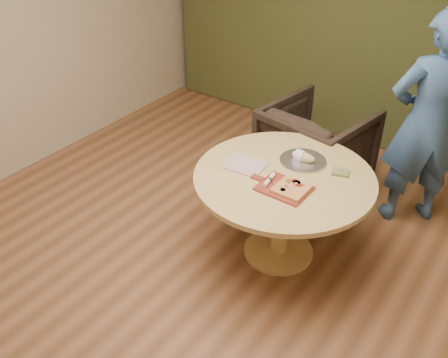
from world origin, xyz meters
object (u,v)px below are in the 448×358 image
serving_tray (303,161)px  cutlery_roll (269,180)px  armchair (317,142)px  pedestal_table (283,191)px  pizza_paddle (283,188)px  flatbread_pizza (291,188)px  person_standing (426,123)px  bread_roll (302,156)px

serving_tray → cutlery_roll: bearing=-98.0°
cutlery_roll → armchair: 1.30m
pedestal_table → armchair: 1.13m
serving_tray → pizza_paddle: bearing=-81.8°
pedestal_table → flatbread_pizza: 0.27m
flatbread_pizza → cutlery_roll: bearing=179.9°
pizza_paddle → person_standing: bearing=65.8°
serving_tray → person_standing: size_ratio=0.19×
pizza_paddle → cutlery_roll: 0.12m
flatbread_pizza → cutlery_roll: flatbread_pizza is taller
cutlery_roll → serving_tray: size_ratio=0.56×
serving_tray → person_standing: person_standing is taller
pedestal_table → flatbread_pizza: bearing=-47.3°
cutlery_roll → bread_roll: 0.40m
pizza_paddle → flatbread_pizza: flatbread_pizza is taller
armchair → person_standing: bearing=-170.1°
pizza_paddle → serving_tray: 0.41m
pedestal_table → armchair: armchair is taller
flatbread_pizza → serving_tray: flatbread_pizza is taller
bread_roll → armchair: size_ratio=0.22×
serving_tray → person_standing: bearing=52.8°
serving_tray → bread_roll: (-0.01, 0.00, 0.04)m
pedestal_table → flatbread_pizza: (0.14, -0.15, 0.17)m
bread_roll → armchair: (-0.26, 0.84, -0.35)m
pizza_paddle → flatbread_pizza: (0.06, 0.00, 0.02)m
cutlery_roll → person_standing: bearing=53.0°
pizza_paddle → bread_roll: bread_roll is taller
bread_roll → armchair: 0.95m
flatbread_pizza → person_standing: size_ratio=0.12×
pizza_paddle → armchair: armchair is taller
armchair → person_standing: size_ratio=0.48×
bread_roll → person_standing: person_standing is taller
flatbread_pizza → pedestal_table: bearing=132.7°
flatbread_pizza → armchair: (-0.39, 1.24, -0.33)m
armchair → pizza_paddle: bearing=114.5°
flatbread_pizza → serving_tray: (-0.12, 0.40, -0.02)m
pedestal_table → serving_tray: (0.02, 0.25, 0.15)m
pedestal_table → bread_roll: 0.31m
serving_tray → armchair: bearing=107.9°
pizza_paddle → armchair: bearing=105.7°
pedestal_table → cutlery_roll: cutlery_roll is taller
flatbread_pizza → serving_tray: bearing=107.0°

